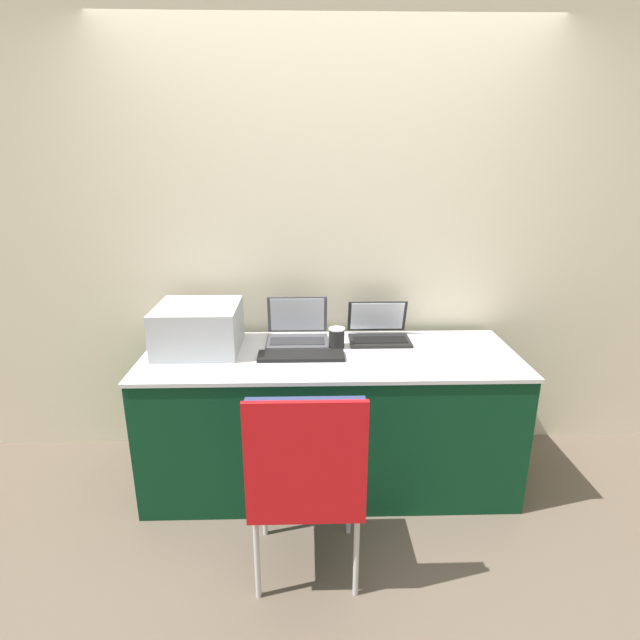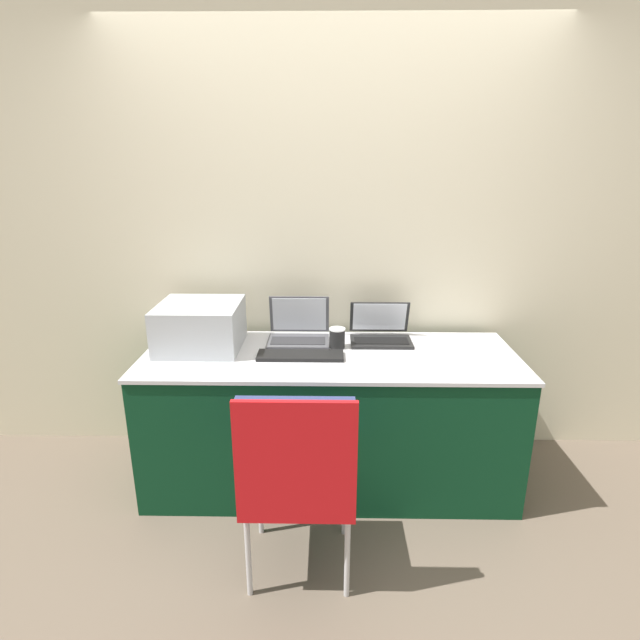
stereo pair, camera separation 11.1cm
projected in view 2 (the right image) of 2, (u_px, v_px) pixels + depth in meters
The scene contains 9 objects.
ground_plane at pixel (329, 518), 2.58m from camera, with size 14.00×14.00×0.00m, color #6B5B4C.
wall_back at pixel (330, 243), 2.95m from camera, with size 8.00×0.05×2.60m.
table at pixel (329, 418), 2.80m from camera, with size 2.01×0.72×0.77m.
printer at pixel (200, 324), 2.73m from camera, with size 0.44×0.42×0.25m.
laptop_left at pixel (299, 331), 2.87m from camera, with size 0.35×0.28×0.24m.
laptop_right at pixel (380, 332), 2.87m from camera, with size 0.34×0.28×0.21m.
external_keyboard at pixel (300, 355), 2.63m from camera, with size 0.45×0.14×0.02m.
coffee_cup at pixel (337, 338), 2.75m from camera, with size 0.09×0.09×0.11m.
chair at pixel (297, 471), 2.02m from camera, with size 0.47×0.43×0.93m.
Camera 2 is at (-0.01, -2.14, 1.77)m, focal length 28.00 mm.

